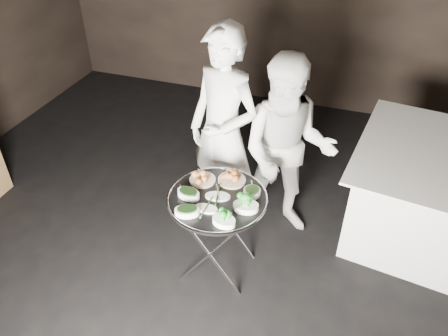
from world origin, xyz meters
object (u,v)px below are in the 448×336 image
(serving_tray, at_px, (217,199))
(waiter_left, at_px, (223,133))
(waiter_right, at_px, (287,151))
(dining_table, at_px, (439,197))
(tray_stand, at_px, (218,232))

(serving_tray, distance_m, waiter_left, 0.69)
(waiter_right, distance_m, dining_table, 1.41)
(waiter_right, bearing_deg, serving_tray, -127.48)
(serving_tray, xyz_separation_m, waiter_right, (0.37, 0.69, 0.06))
(waiter_left, relative_size, dining_table, 1.25)
(waiter_right, bearing_deg, tray_stand, -127.48)
(waiter_left, xyz_separation_m, waiter_right, (0.54, 0.04, -0.09))
(serving_tray, relative_size, waiter_right, 0.45)
(tray_stand, relative_size, waiter_right, 0.46)
(tray_stand, distance_m, waiter_right, 0.88)
(tray_stand, distance_m, serving_tray, 0.34)
(serving_tray, bearing_deg, waiter_left, 105.17)
(tray_stand, xyz_separation_m, waiter_left, (-0.18, 0.65, 0.50))
(serving_tray, xyz_separation_m, waiter_left, (-0.18, 0.65, 0.15))
(waiter_left, distance_m, dining_table, 1.95)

